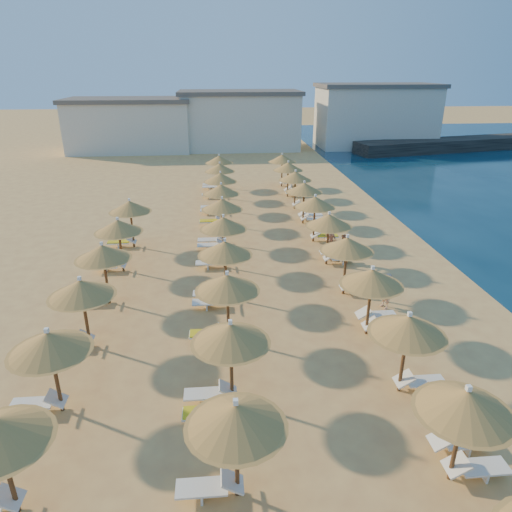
{
  "coord_description": "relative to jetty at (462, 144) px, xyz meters",
  "views": [
    {
      "loc": [
        -2.83,
        -17.07,
        10.09
      ],
      "look_at": [
        -0.99,
        4.0,
        1.3
      ],
      "focal_mm": 32.0,
      "sensor_mm": 36.0,
      "label": 1
    }
  ],
  "objects": [
    {
      "name": "beachgoer_c",
      "position": [
        -25.73,
        -33.74,
        0.02
      ],
      "size": [
        0.81,
        0.96,
        1.54
      ],
      "primitive_type": "imported",
      "rotation": [
        0.0,
        0.0,
        -0.98
      ],
      "color": "tan",
      "rests_on": "ground"
    },
    {
      "name": "ground",
      "position": [
        -29.39,
        -41.18,
        -0.75
      ],
      "size": [
        220.0,
        220.0,
        0.0
      ],
      "primitive_type": "plane",
      "color": "#E0B062",
      "rests_on": "ground"
    },
    {
      "name": "parasol_row_inland",
      "position": [
        -37.35,
        -40.9,
        1.74
      ],
      "size": [
        2.51,
        20.37,
        3.01
      ],
      "color": "brown",
      "rests_on": "ground"
    },
    {
      "name": "beachgoer_b",
      "position": [
        -25.39,
        -35.5,
        0.08
      ],
      "size": [
        0.82,
        0.94,
        1.65
      ],
      "primitive_type": "imported",
      "rotation": [
        0.0,
        0.0,
        -1.3
      ],
      "color": "tan",
      "rests_on": "ground"
    },
    {
      "name": "beachgoer_a",
      "position": [
        -24.85,
        -40.65,
        0.08
      ],
      "size": [
        0.58,
        0.71,
        1.67
      ],
      "primitive_type": "imported",
      "rotation": [
        0.0,
        0.0,
        -1.24
      ],
      "color": "tan",
      "rests_on": "ground"
    },
    {
      "name": "parasol_row_east",
      "position": [
        -26.34,
        -37.32,
        1.74
      ],
      "size": [
        2.51,
        41.81,
        3.01
      ],
      "color": "brown",
      "rests_on": "ground"
    },
    {
      "name": "parasol_row_west",
      "position": [
        -31.95,
        -37.32,
        1.74
      ],
      "size": [
        2.51,
        41.81,
        3.01
      ],
      "color": "brown",
      "rests_on": "ground"
    },
    {
      "name": "loungers",
      "position": [
        -30.47,
        -38.03,
        -0.41
      ],
      "size": [
        14.12,
        39.9,
        0.66
      ],
      "color": "white",
      "rests_on": "ground"
    },
    {
      "name": "jetty",
      "position": [
        0.0,
        0.0,
        0.0
      ],
      "size": [
        30.16,
        10.31,
        1.5
      ],
      "primitive_type": "cube",
      "rotation": [
        0.0,
        0.0,
        0.22
      ],
      "color": "black",
      "rests_on": "ground"
    },
    {
      "name": "hotel_blocks",
      "position": [
        -26.39,
        3.57,
        2.95
      ],
      "size": [
        47.85,
        9.12,
        8.1
      ],
      "color": "silver",
      "rests_on": "ground"
    }
  ]
}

